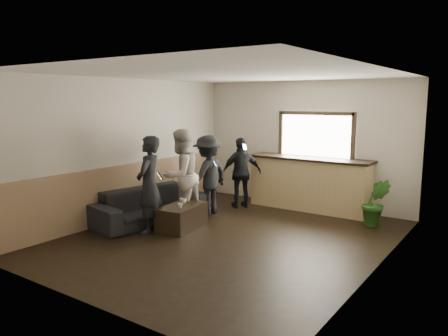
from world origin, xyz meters
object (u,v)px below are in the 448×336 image
Objects in this scene: sofa at (151,205)px; person_b at (181,176)px; potted_plant at (376,202)px; person_d at (241,173)px; cup_a at (183,201)px; person_c at (208,175)px; bar_counter at (310,180)px; cup_b at (180,206)px; coffee_table at (182,217)px; person_a at (149,184)px.

sofa is 0.83m from person_b.
person_d reaches higher than potted_plant.
person_c is at bearing 99.24° from cup_a.
cup_a is 0.58m from person_b.
bar_counter is 20.31× the size of cup_a.
cup_a is 0.33m from cup_b.
person_c is (0.12, 0.73, -0.08)m from person_b.
person_d is at bearing 169.45° from person_b.
person_b reaches higher than cup_b.
potted_plant is 0.59× the size of person_d.
bar_counter is 2.71× the size of coffee_table.
person_c is at bearing -161.24° from potted_plant.
person_c is (-3.15, -1.07, 0.37)m from potted_plant.
coffee_table is at bearing 121.98° from cup_b.
cup_b is at bearing -58.02° from coffee_table.
cup_a is 0.08× the size of person_c.
cup_b is 0.06× the size of person_d.
potted_plant is at bearing 40.08° from cup_b.
person_a is 0.96× the size of person_b.
person_d reaches higher than coffee_table.
cup_a reaches higher than cup_b.
cup_b is 0.06× the size of person_c.
bar_counter is 2.89m from person_b.
sofa is 24.66× the size of cup_b.
person_a reaches higher than sofa.
coffee_table is 10.68× the size of cup_b.
person_c reaches higher than cup_b.
sofa is (-2.14, -2.72, -0.30)m from bar_counter.
bar_counter is at bearing -27.69° from sofa.
person_a is (-3.26, -2.68, 0.41)m from potted_plant.
person_c reaches higher than potted_plant.
coffee_table is 1.30m from person_c.
person_a is at bearing -140.63° from potted_plant.
person_b is at bearing 134.86° from cup_a.
person_a is 1.06× the size of person_c.
bar_counter reaches higher than person_b.
cup_a is 0.09× the size of person_d.
sofa reaches higher than coffee_table.
coffee_table is at bearing -142.99° from potted_plant.
person_c is (0.57, 1.13, 0.49)m from sofa.
potted_plant reaches higher than cup_b.
bar_counter is 1.73× the size of person_d.
person_a is 0.88m from person_b.
person_d is (0.26, 0.89, -0.05)m from person_c.
person_d is (0.37, 1.62, -0.13)m from person_b.
sofa is at bearing -149.42° from potted_plant.
coffee_table is 0.33m from cup_b.
potted_plant is (2.91, 2.20, 0.24)m from coffee_table.
coffee_table is (-1.34, -2.72, -0.42)m from bar_counter.
person_d is (0.82, 2.02, 0.45)m from sofa.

